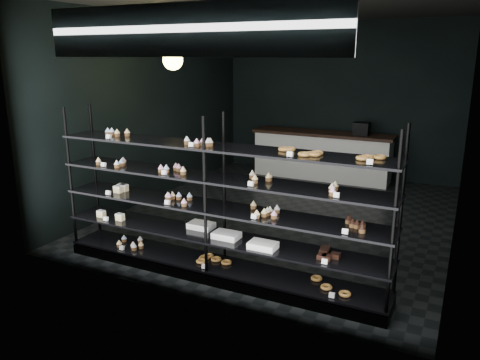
{
  "coord_description": "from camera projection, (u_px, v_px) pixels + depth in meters",
  "views": [
    {
      "loc": [
        2.54,
        -6.83,
        2.52
      ],
      "look_at": [
        0.1,
        -1.9,
        1.05
      ],
      "focal_mm": 35.0,
      "sensor_mm": 36.0,
      "label": 1
    }
  ],
  "objects": [
    {
      "name": "room",
      "position": [
        288.0,
        116.0,
        7.24
      ],
      "size": [
        5.01,
        6.01,
        3.2
      ],
      "color": "black",
      "rests_on": "ground"
    },
    {
      "name": "display_shelf",
      "position": [
        214.0,
        226.0,
        5.35
      ],
      "size": [
        4.0,
        0.5,
        1.91
      ],
      "color": "black",
      "rests_on": "room"
    },
    {
      "name": "signage",
      "position": [
        182.0,
        30.0,
        4.41
      ],
      "size": [
        3.3,
        0.05,
        0.5
      ],
      "color": "#0C1F3D",
      "rests_on": "room"
    },
    {
      "name": "pendant_lamp",
      "position": [
        173.0,
        60.0,
        6.68
      ],
      "size": [
        0.28,
        0.28,
        0.87
      ],
      "color": "black",
      "rests_on": "room"
    },
    {
      "name": "service_counter",
      "position": [
        322.0,
        155.0,
        9.76
      ],
      "size": [
        2.9,
        0.65,
        1.23
      ],
      "color": "silver",
      "rests_on": "room"
    }
  ]
}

